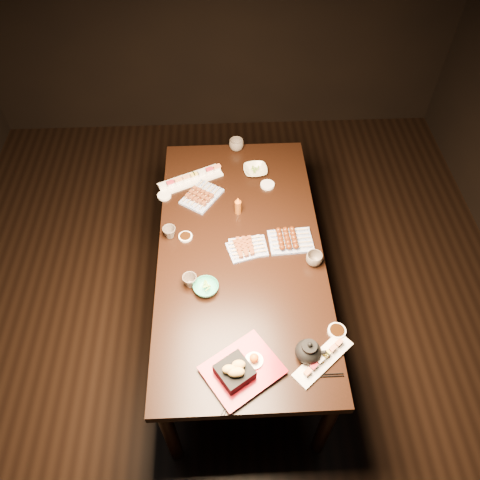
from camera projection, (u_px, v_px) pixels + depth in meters
name	position (u px, v px, depth m)	size (l,w,h in m)	color
ground	(227.00, 368.00, 2.92)	(5.00, 5.00, 0.00)	black
dining_table	(240.00, 287.00, 2.86)	(0.90, 1.80, 0.75)	black
sushi_platter_near	(323.00, 358.00, 2.14)	(0.33, 0.09, 0.04)	white
sushi_platter_far	(190.00, 178.00, 2.90)	(0.40, 0.11, 0.05)	white
yakitori_plate_center	(247.00, 247.00, 2.55)	(0.20, 0.15, 0.05)	#828EB6
yakitori_plate_right	(248.00, 245.00, 2.55)	(0.20, 0.15, 0.05)	#828EB6
yakitori_plate_left	(202.00, 194.00, 2.80)	(0.24, 0.17, 0.06)	#828EB6
tsukune_plate	(291.00, 239.00, 2.58)	(0.24, 0.17, 0.06)	#828EB6
edamame_bowl_green	(206.00, 288.00, 2.38)	(0.13, 0.13, 0.04)	teal
edamame_bowl_cream	(255.00, 170.00, 2.95)	(0.15, 0.15, 0.04)	beige
tempura_tray	(242.00, 366.00, 2.07)	(0.32, 0.26, 0.12)	black
teacup_near_left	(190.00, 281.00, 2.39)	(0.07, 0.07, 0.07)	brown
teacup_mid_right	(314.00, 259.00, 2.48)	(0.09, 0.09, 0.07)	brown
teacup_far_left	(170.00, 232.00, 2.60)	(0.07, 0.07, 0.07)	brown
teacup_far_right	(236.00, 145.00, 3.08)	(0.10, 0.10, 0.08)	brown
teapot	(309.00, 350.00, 2.12)	(0.14, 0.14, 0.12)	black
condiment_bottle	(238.00, 205.00, 2.70)	(0.04, 0.04, 0.12)	brown
sauce_dish_west	(185.00, 237.00, 2.62)	(0.08, 0.08, 0.01)	white
sauce_dish_east	(267.00, 185.00, 2.88)	(0.09, 0.09, 0.02)	white
sauce_dish_se	(337.00, 331.00, 2.24)	(0.09, 0.09, 0.02)	white
sauce_dish_nw	(164.00, 196.00, 2.82)	(0.08, 0.08, 0.01)	white
chopsticks_near	(232.00, 393.00, 2.05)	(0.20, 0.02, 0.01)	black
chopsticks_se	(322.00, 376.00, 2.10)	(0.19, 0.02, 0.01)	black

